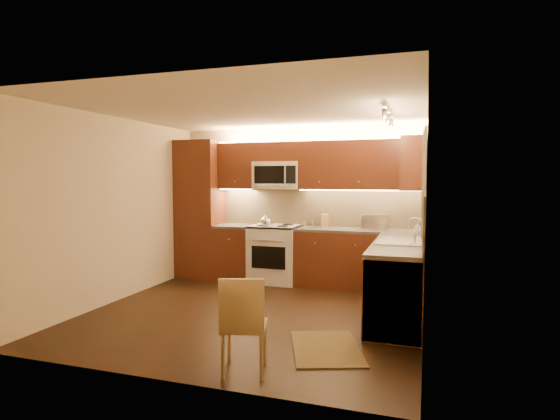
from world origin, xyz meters
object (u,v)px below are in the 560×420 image
(sink, at_px, (400,235))
(toaster_oven, at_px, (375,222))
(kettle, at_px, (266,220))
(soap_bottle, at_px, (418,228))
(microwave, at_px, (278,175))
(dining_chair, at_px, (244,323))
(stove, at_px, (275,254))
(knife_block, at_px, (325,220))

(sink, distance_m, toaster_oven, 1.29)
(sink, bearing_deg, kettle, 156.31)
(sink, height_order, soap_bottle, soap_bottle)
(microwave, bearing_deg, sink, -32.21)
(dining_chair, bearing_deg, stove, 88.93)
(knife_block, relative_size, dining_chair, 0.24)
(stove, relative_size, knife_block, 4.41)
(sink, distance_m, dining_chair, 2.53)
(microwave, height_order, kettle, microwave)
(microwave, distance_m, knife_block, 1.06)
(knife_block, bearing_deg, microwave, 161.96)
(knife_block, xyz_separation_m, soap_bottle, (1.42, -0.51, -0.02))
(toaster_oven, bearing_deg, microwave, 170.94)
(kettle, relative_size, toaster_oven, 0.52)
(microwave, xyz_separation_m, kettle, (-0.08, -0.35, -0.70))
(sink, xyz_separation_m, soap_bottle, (0.20, 0.79, 0.01))
(stove, relative_size, soap_bottle, 5.42)
(kettle, relative_size, soap_bottle, 1.18)
(dining_chair, bearing_deg, sink, 46.71)
(toaster_oven, bearing_deg, knife_block, 166.53)
(kettle, bearing_deg, toaster_oven, -8.35)
(microwave, distance_m, soap_bottle, 2.36)
(soap_bottle, bearing_deg, microwave, 173.90)
(microwave, relative_size, dining_chair, 0.89)
(kettle, relative_size, knife_block, 0.96)
(knife_block, bearing_deg, toaster_oven, -26.90)
(stove, height_order, toaster_oven, toaster_oven)
(soap_bottle, bearing_deg, stove, 177.30)
(sink, relative_size, dining_chair, 1.01)
(microwave, distance_m, sink, 2.48)
(kettle, height_order, knife_block, kettle)
(microwave, relative_size, toaster_oven, 1.96)
(stove, bearing_deg, sink, -29.36)
(soap_bottle, bearing_deg, dining_chair, -108.49)
(microwave, bearing_deg, toaster_oven, -1.86)
(knife_block, bearing_deg, kettle, -176.80)
(toaster_oven, height_order, soap_bottle, toaster_oven)
(toaster_oven, relative_size, knife_block, 1.86)
(soap_bottle, bearing_deg, knife_block, 166.31)
(soap_bottle, distance_m, dining_chair, 3.31)
(soap_bottle, height_order, dining_chair, soap_bottle)
(toaster_oven, relative_size, soap_bottle, 2.28)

